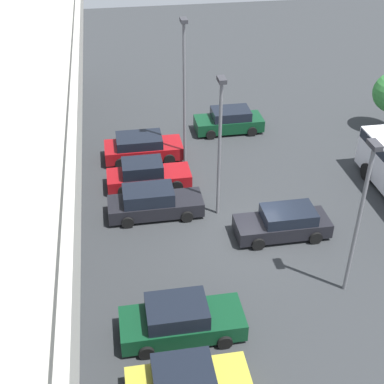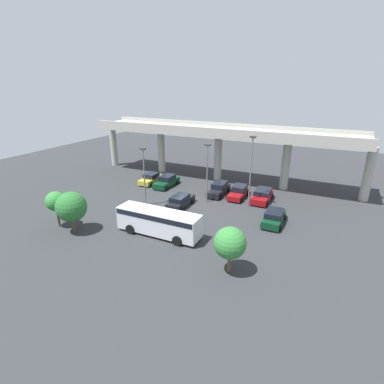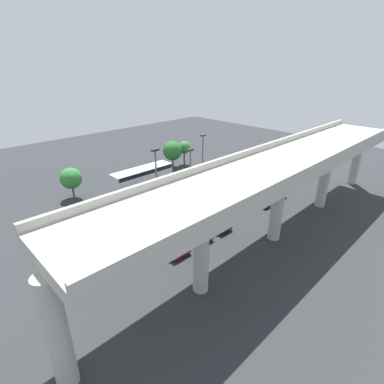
% 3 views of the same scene
% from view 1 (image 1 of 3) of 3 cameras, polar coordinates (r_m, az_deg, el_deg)
% --- Properties ---
extents(ground_plane, '(86.92, 86.92, 0.00)m').
position_cam_1_polar(ground_plane, '(26.70, 7.05, -4.58)').
color(ground_plane, '#2D3033').
extents(highway_overpass, '(41.72, 6.25, 8.44)m').
position_cam_1_polar(highway_overpass, '(22.57, -19.53, 6.51)').
color(highway_overpass, '#ADAAA0').
rests_on(highway_overpass, ground_plane).
extents(parked_car_0, '(2.15, 4.32, 1.49)m').
position_cam_1_polar(parked_car_0, '(19.59, -0.52, -19.81)').
color(parked_car_0, gold).
rests_on(parked_car_0, ground_plane).
extents(parked_car_1, '(2.17, 4.85, 1.62)m').
position_cam_1_polar(parked_car_1, '(21.39, -1.22, -13.51)').
color(parked_car_1, '#0C381E').
rests_on(parked_car_1, ground_plane).
extents(parked_car_2, '(2.03, 4.60, 1.48)m').
position_cam_1_polar(parked_car_2, '(26.49, 9.75, -3.28)').
color(parked_car_2, black).
rests_on(parked_car_2, ground_plane).
extents(parked_car_3, '(2.00, 4.86, 1.61)m').
position_cam_1_polar(parked_car_3, '(27.51, -4.15, -1.13)').
color(parked_car_3, black).
rests_on(parked_car_3, ground_plane).
extents(parked_car_4, '(2.00, 4.64, 1.57)m').
position_cam_1_polar(parked_car_4, '(29.86, -4.83, 1.84)').
color(parked_car_4, maroon).
rests_on(parked_car_4, ground_plane).
extents(parked_car_5, '(2.24, 4.66, 1.53)m').
position_cam_1_polar(parked_car_5, '(32.55, -5.31, 4.75)').
color(parked_car_5, maroon).
rests_on(parked_car_5, ground_plane).
extents(parked_car_6, '(2.12, 4.45, 1.55)m').
position_cam_1_polar(parked_car_6, '(35.73, 3.99, 7.59)').
color(parked_car_6, '#0C381E').
rests_on(parked_car_6, ground_plane).
extents(lamp_post_near_aisle, '(0.70, 0.35, 8.67)m').
position_cam_1_polar(lamp_post_near_aisle, '(29.91, -0.83, 11.32)').
color(lamp_post_near_aisle, slate).
rests_on(lamp_post_near_aisle, ground_plane).
extents(lamp_post_mid_lot, '(0.70, 0.35, 7.22)m').
position_cam_1_polar(lamp_post_mid_lot, '(21.96, 17.59, -1.70)').
color(lamp_post_mid_lot, slate).
rests_on(lamp_post_mid_lot, ground_plane).
extents(lamp_post_by_overpass, '(0.70, 0.35, 7.46)m').
position_cam_1_polar(lamp_post_by_overpass, '(25.68, 2.99, 5.75)').
color(lamp_post_by_overpass, slate).
rests_on(lamp_post_by_overpass, ground_plane).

